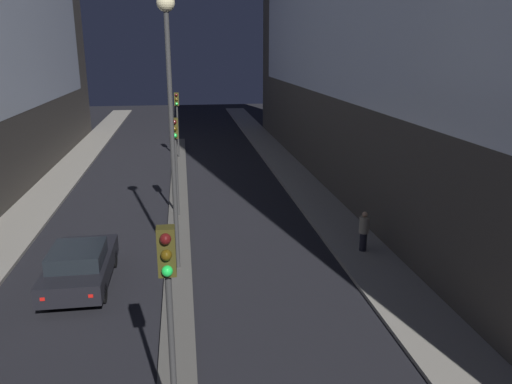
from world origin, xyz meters
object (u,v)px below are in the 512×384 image
Objects in this scene: traffic_light_mid at (175,145)px; traffic_light_far at (177,110)px; car_left_lane at (80,265)px; pedestrian_on_right_sidewalk at (364,230)px; street_lamp at (170,85)px; traffic_light_near at (169,290)px.

traffic_light_mid is 1.00× the size of traffic_light_far.
car_left_lane is at bearing -116.07° from traffic_light_mid.
traffic_light_far is at bearing 111.15° from pedestrian_on_right_sidewalk.
pedestrian_on_right_sidewalk is at bearing -36.62° from traffic_light_mid.
car_left_lane is (-3.17, -0.74, -5.75)m from street_lamp.
pedestrian_on_right_sidewalk is (7.03, -18.17, -2.51)m from traffic_light_far.
pedestrian_on_right_sidewalk is (7.03, 0.52, -5.55)m from street_lamp.
car_left_lane is (-3.17, 7.52, -2.71)m from traffic_light_near.
traffic_light_near is at bearing -90.00° from street_lamp.
street_lamp is at bearing -175.79° from pedestrian_on_right_sidewalk.
traffic_light_mid is at bearing 63.93° from car_left_lane.
traffic_light_mid is at bearing 90.00° from traffic_light_near.
traffic_light_near is 1.05× the size of car_left_lane.
traffic_light_near is 26.95m from traffic_light_far.
traffic_light_mid is at bearing -90.00° from traffic_light_far.
traffic_light_mid is 9.11m from pedestrian_on_right_sidewalk.
traffic_light_mid is 7.71m from car_left_lane.
traffic_light_far is at bearing 90.00° from street_lamp.
street_lamp is (0.00, -18.69, 3.04)m from traffic_light_far.
traffic_light_far is (0.00, 12.95, 0.00)m from traffic_light_mid.
car_left_lane is 10.28m from pedestrian_on_right_sidewalk.
street_lamp is 6.61m from car_left_lane.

